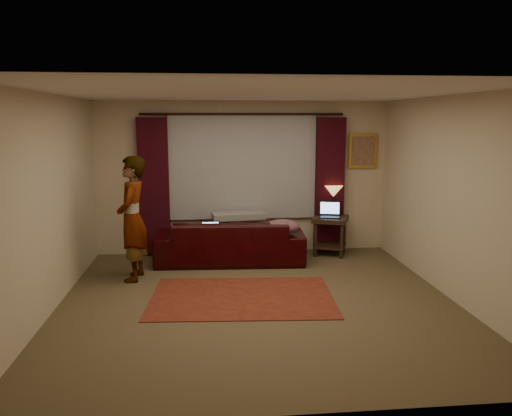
{
  "coord_description": "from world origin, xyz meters",
  "views": [
    {
      "loc": [
        -0.62,
        -6.02,
        2.29
      ],
      "look_at": [
        0.1,
        1.2,
        1.0
      ],
      "focal_mm": 35.0,
      "sensor_mm": 36.0,
      "label": 1
    }
  ],
  "objects": [
    {
      "name": "laptop_sofa",
      "position": [
        -0.57,
        1.65,
        0.59
      ],
      "size": [
        0.3,
        0.32,
        0.21
      ],
      "primitive_type": null,
      "rotation": [
        0.0,
        0.0,
        0.0
      ],
      "color": "black",
      "rests_on": "sofa"
    },
    {
      "name": "sheer_curtain",
      "position": [
        0.0,
        2.44,
        1.5
      ],
      "size": [
        2.5,
        0.05,
        1.8
      ],
      "primitive_type": "cube",
      "color": "#A1A1A9",
      "rests_on": "wall_back"
    },
    {
      "name": "floor",
      "position": [
        0.0,
        0.0,
        -0.01
      ],
      "size": [
        5.0,
        5.0,
        0.01
      ],
      "primitive_type": "cube",
      "color": "brown",
      "rests_on": "ground"
    },
    {
      "name": "drape_left",
      "position": [
        -1.5,
        2.39,
        1.18
      ],
      "size": [
        0.5,
        0.14,
        2.3
      ],
      "primitive_type": "cube",
      "color": "black",
      "rests_on": "floor"
    },
    {
      "name": "wall_front",
      "position": [
        0.0,
        -2.5,
        1.3
      ],
      "size": [
        5.0,
        0.02,
        2.6
      ],
      "primitive_type": "cube",
      "color": "beige",
      "rests_on": "ground"
    },
    {
      "name": "end_table",
      "position": [
        1.47,
        2.14,
        0.33
      ],
      "size": [
        0.74,
        0.74,
        0.66
      ],
      "primitive_type": "cube",
      "rotation": [
        0.0,
        0.0,
        -0.37
      ],
      "color": "black",
      "rests_on": "floor"
    },
    {
      "name": "area_rug",
      "position": [
        -0.19,
        0.16,
        0.01
      ],
      "size": [
        2.47,
        1.73,
        0.01
      ],
      "primitive_type": "cube",
      "rotation": [
        0.0,
        0.0,
        -0.07
      ],
      "color": "maroon",
      "rests_on": "floor"
    },
    {
      "name": "curtain_rod",
      "position": [
        0.0,
        2.39,
        2.38
      ],
      "size": [
        0.04,
        0.04,
        3.4
      ],
      "primitive_type": "cylinder",
      "color": "black",
      "rests_on": "wall_back"
    },
    {
      "name": "throw_blanket",
      "position": [
        -0.1,
        2.13,
        0.97
      ],
      "size": [
        0.91,
        0.46,
        0.1
      ],
      "primitive_type": "cube",
      "rotation": [
        0.0,
        0.0,
        0.12
      ],
      "color": "gray",
      "rests_on": "sofa"
    },
    {
      "name": "tiffany_lamp",
      "position": [
        1.56,
        2.31,
        0.91
      ],
      "size": [
        0.45,
        0.45,
        0.51
      ],
      "primitive_type": null,
      "rotation": [
        0.0,
        0.0,
        -0.65
      ],
      "color": "olive",
      "rests_on": "end_table"
    },
    {
      "name": "clothing_pile",
      "position": [
        0.57,
        1.66,
        0.6
      ],
      "size": [
        0.66,
        0.57,
        0.23
      ],
      "primitive_type": "ellipsoid",
      "rotation": [
        0.0,
        0.0,
        -0.31
      ],
      "color": "#784D55",
      "rests_on": "sofa"
    },
    {
      "name": "wall_right",
      "position": [
        2.5,
        0.0,
        1.3
      ],
      "size": [
        0.02,
        5.0,
        2.6
      ],
      "primitive_type": "cube",
      "color": "beige",
      "rests_on": "ground"
    },
    {
      "name": "person",
      "position": [
        -1.68,
        1.09,
        0.89
      ],
      "size": [
        0.55,
        0.55,
        1.79
      ],
      "primitive_type": "imported",
      "rotation": [
        0.0,
        0.0,
        -1.63
      ],
      "color": "gray",
      "rests_on": "floor"
    },
    {
      "name": "ceiling",
      "position": [
        0.0,
        0.0,
        2.6
      ],
      "size": [
        5.0,
        5.0,
        0.02
      ],
      "primitive_type": "cube",
      "color": "silver",
      "rests_on": "ground"
    },
    {
      "name": "wall_left",
      "position": [
        -2.5,
        0.0,
        1.3
      ],
      "size": [
        0.02,
        5.0,
        2.6
      ],
      "primitive_type": "cube",
      "color": "beige",
      "rests_on": "ground"
    },
    {
      "name": "picture_frame",
      "position": [
        2.1,
        2.47,
        1.75
      ],
      "size": [
        0.5,
        0.04,
        0.6
      ],
      "primitive_type": "cube",
      "color": "gold",
      "rests_on": "wall_back"
    },
    {
      "name": "wall_back",
      "position": [
        0.0,
        2.5,
        1.3
      ],
      "size": [
        5.0,
        0.02,
        2.6
      ],
      "primitive_type": "cube",
      "color": "beige",
      "rests_on": "ground"
    },
    {
      "name": "laptop_table",
      "position": [
        1.44,
        2.1,
        0.79
      ],
      "size": [
        0.45,
        0.47,
        0.26
      ],
      "primitive_type": null,
      "rotation": [
        0.0,
        0.0,
        -0.24
      ],
      "color": "black",
      "rests_on": "end_table"
    },
    {
      "name": "sofa",
      "position": [
        -0.26,
        1.85,
        0.48
      ],
      "size": [
        2.43,
        1.15,
        0.96
      ],
      "primitive_type": "imported",
      "rotation": [
        0.0,
        0.0,
        3.09
      ],
      "color": "black",
      "rests_on": "floor"
    },
    {
      "name": "drape_right",
      "position": [
        1.5,
        2.39,
        1.18
      ],
      "size": [
        0.5,
        0.14,
        2.3
      ],
      "primitive_type": "cube",
      "color": "black",
      "rests_on": "floor"
    }
  ]
}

